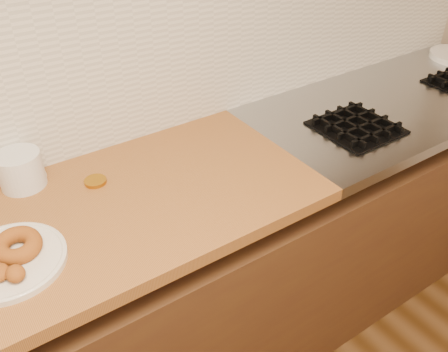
% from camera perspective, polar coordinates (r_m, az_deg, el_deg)
% --- Properties ---
extents(wall_back, '(4.00, 0.02, 2.70)m').
position_cam_1_polar(wall_back, '(1.44, -17.90, 18.80)').
color(wall_back, '#C1B097').
rests_on(wall_back, ground).
extents(base_cabinet, '(3.60, 0.60, 0.77)m').
position_cam_1_polar(base_cabinet, '(1.72, -8.50, -15.89)').
color(base_cabinet, '#482D15').
rests_on(base_cabinet, floor).
extents(stovetop, '(1.30, 0.62, 0.04)m').
position_cam_1_polar(stovetop, '(2.04, 20.58, 8.53)').
color(stovetop, '#9EA0A5').
rests_on(stovetop, base_cabinet).
extents(backsplash, '(3.60, 0.02, 0.60)m').
position_cam_1_polar(backsplash, '(1.47, -16.68, 13.16)').
color(backsplash, beige).
rests_on(backsplash, wall_back).
extents(burner_grates, '(0.91, 0.26, 0.03)m').
position_cam_1_polar(burner_grates, '(1.96, 22.11, 8.24)').
color(burner_grates, black).
rests_on(burner_grates, stovetop).
extents(donut_plate, '(0.27, 0.27, 0.02)m').
position_cam_1_polar(donut_plate, '(1.24, -24.44, -9.34)').
color(donut_plate, silver).
rests_on(donut_plate, butcher_block).
extents(ring_donut, '(0.14, 0.14, 0.05)m').
position_cam_1_polar(ring_donut, '(1.24, -23.62, -7.63)').
color(ring_donut, '#955013').
rests_on(ring_donut, donut_plate).
extents(plastic_tub, '(0.16, 0.16, 0.11)m').
position_cam_1_polar(plastic_tub, '(1.47, -23.28, 0.68)').
color(plastic_tub, silver).
rests_on(plastic_tub, butcher_block).
extents(tub_lid, '(0.14, 0.14, 0.01)m').
position_cam_1_polar(tub_lid, '(1.52, -22.70, -0.31)').
color(tub_lid, silver).
rests_on(tub_lid, butcher_block).
extents(brass_jar_lid, '(0.07, 0.07, 0.01)m').
position_cam_1_polar(brass_jar_lid, '(1.44, -15.22, -0.62)').
color(brass_jar_lid, '#A57116').
rests_on(brass_jar_lid, butcher_block).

